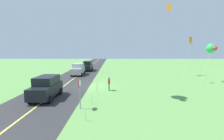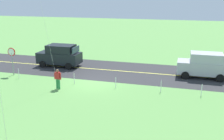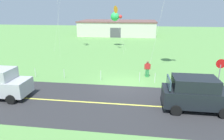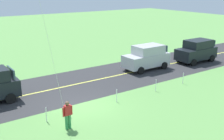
{
  "view_description": "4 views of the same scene",
  "coord_description": "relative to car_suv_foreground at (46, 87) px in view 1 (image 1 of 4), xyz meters",
  "views": [
    {
      "loc": [
        20.01,
        2.59,
        4.91
      ],
      "look_at": [
        -1.69,
        2.52,
        1.97
      ],
      "focal_mm": 24.34,
      "sensor_mm": 36.0,
      "label": 1
    },
    {
      "loc": [
        -7.09,
        19.58,
        7.14
      ],
      "look_at": [
        -1.71,
        0.43,
        1.37
      ],
      "focal_mm": 41.64,
      "sensor_mm": 36.0,
      "label": 2
    },
    {
      "loc": [
        1.36,
        -16.79,
        6.47
      ],
      "look_at": [
        -0.91,
        -0.3,
        1.34
      ],
      "focal_mm": 32.43,
      "sensor_mm": 36.0,
      "label": 3
    },
    {
      "loc": [
        8.06,
        14.79,
        7.47
      ],
      "look_at": [
        -1.67,
        0.77,
        2.33
      ],
      "focal_mm": 44.95,
      "sensor_mm": 36.0,
      "label": 4
    }
  ],
  "objects": [
    {
      "name": "fence_post_6",
      "position": [
        4.92,
        4.78,
        -0.7
      ],
      "size": [
        0.05,
        0.05,
        0.9
      ],
      "primitive_type": "cylinder",
      "color": "silver",
      "rests_on": "ground"
    },
    {
      "name": "asphalt_road",
      "position": [
        -5.14,
        0.08,
        -1.15
      ],
      "size": [
        120.0,
        7.0,
        0.0
      ],
      "primitive_type": "cube",
      "color": "#2D2D30",
      "rests_on": "ground"
    },
    {
      "name": "car_parked_west_near",
      "position": [
        -14.06,
        0.04,
        0.0
      ],
      "size": [
        4.4,
        2.12,
        2.24
      ],
      "color": "#B7B7BC",
      "rests_on": "ground"
    },
    {
      "name": "fence_post_5",
      "position": [
        1.65,
        4.78,
        -0.7
      ],
      "size": [
        0.05,
        0.05,
        0.9
      ],
      "primitive_type": "cylinder",
      "color": "silver",
      "rests_on": "ground"
    },
    {
      "name": "car_parked_west_far",
      "position": [
        -20.01,
        0.92,
        0.0
      ],
      "size": [
        4.4,
        2.12,
        2.24
      ],
      "color": "black",
      "rests_on": "ground"
    },
    {
      "name": "fence_post_3",
      "position": [
        -3.65,
        4.78,
        -0.7
      ],
      "size": [
        0.05,
        0.05,
        0.9
      ],
      "primitive_type": "cylinder",
      "color": "silver",
      "rests_on": "ground"
    },
    {
      "name": "stop_sign",
      "position": [
        2.77,
        3.98,
        0.65
      ],
      "size": [
        0.76,
        0.08,
        2.56
      ],
      "color": "gray",
      "rests_on": "ground"
    },
    {
      "name": "road_centre_stripe",
      "position": [
        -5.14,
        0.08,
        -1.15
      ],
      "size": [
        120.0,
        0.16,
        0.0
      ],
      "primitive_type": "cube",
      "color": "#E5E04C",
      "rests_on": "asphalt_road"
    },
    {
      "name": "person_adult_near",
      "position": [
        -2.93,
        6.25,
        -0.29
      ],
      "size": [
        0.58,
        0.22,
        1.6
      ],
      "rotation": [
        0.0,
        0.0,
        1.38
      ],
      "color": "#338C4C",
      "rests_on": "ground"
    },
    {
      "name": "kite_pink_drift",
      "position": [
        -7.39,
        18.02,
        5.07
      ],
      "size": [
        1.87,
        2.26,
        6.8
      ],
      "color": "silver",
      "rests_on": "ground"
    },
    {
      "name": "fence_post_4",
      "position": [
        -2.29,
        4.78,
        -0.7
      ],
      "size": [
        0.05,
        0.05,
        0.9
      ],
      "primitive_type": "cylinder",
      "color": "silver",
      "rests_on": "ground"
    },
    {
      "name": "ground_plane",
      "position": [
        -5.14,
        4.08,
        -1.2
      ],
      "size": [
        120.0,
        120.0,
        0.1
      ],
      "primitive_type": "cube",
      "color": "#60994C"
    },
    {
      "name": "fence_post_0",
      "position": [
        -13.72,
        4.78,
        -0.7
      ],
      "size": [
        0.05,
        0.05,
        0.9
      ],
      "primitive_type": "cylinder",
      "color": "silver",
      "rests_on": "ground"
    },
    {
      "name": "kite_yellow_high",
      "position": [
        -14.44,
        17.08,
        11.17
      ],
      "size": [
        2.82,
        0.93,
        13.27
      ],
      "color": "silver",
      "rests_on": "ground"
    },
    {
      "name": "kite_blue_mid",
      "position": [
        -7.92,
        21.37,
        3.93
      ],
      "size": [
        2.81,
        3.19,
        5.79
      ],
      "color": "silver",
      "rests_on": "ground"
    },
    {
      "name": "fence_post_1",
      "position": [
        -10.79,
        4.78,
        -0.7
      ],
      "size": [
        0.05,
        0.05,
        0.9
      ],
      "primitive_type": "cylinder",
      "color": "silver",
      "rests_on": "ground"
    },
    {
      "name": "car_suv_foreground",
      "position": [
        0.0,
        0.0,
        0.0
      ],
      "size": [
        4.4,
        2.12,
        2.24
      ],
      "color": "black",
      "rests_on": "ground"
    },
    {
      "name": "fence_post_2",
      "position": [
        -7.23,
        4.78,
        -0.7
      ],
      "size": [
        0.05,
        0.05,
        0.9
      ],
      "primitive_type": "cylinder",
      "color": "silver",
      "rests_on": "ground"
    }
  ]
}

